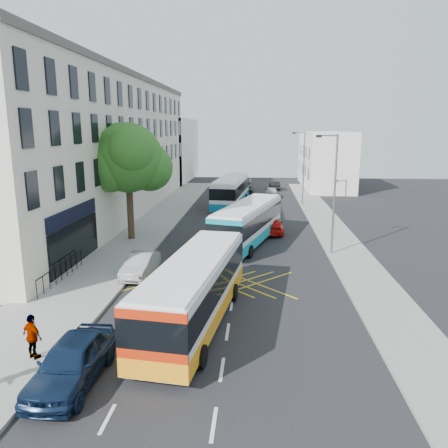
% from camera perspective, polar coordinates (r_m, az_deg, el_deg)
% --- Properties ---
extents(ground, '(120.00, 120.00, 0.00)m').
position_cam_1_polar(ground, '(19.22, 0.47, -13.88)').
color(ground, black).
rests_on(ground, ground).
extents(pavement_left, '(5.00, 70.00, 0.15)m').
position_cam_1_polar(pavement_left, '(34.65, -11.97, -1.96)').
color(pavement_left, gray).
rests_on(pavement_left, ground).
extents(pavement_right, '(3.00, 70.00, 0.15)m').
position_cam_1_polar(pavement_right, '(33.88, 15.02, -2.44)').
color(pavement_right, gray).
rests_on(pavement_right, ground).
extents(terrace_main, '(8.30, 45.00, 13.50)m').
position_cam_1_polar(terrace_main, '(44.38, -15.84, 9.68)').
color(terrace_main, beige).
rests_on(terrace_main, ground).
extents(terrace_far, '(8.00, 20.00, 10.00)m').
position_cam_1_polar(terrace_far, '(73.85, -7.60, 9.58)').
color(terrace_far, silver).
rests_on(terrace_far, ground).
extents(building_right, '(6.00, 18.00, 8.00)m').
position_cam_1_polar(building_right, '(66.08, 13.05, 8.18)').
color(building_right, silver).
rests_on(building_right, ground).
extents(street_tree, '(6.30, 5.70, 8.80)m').
position_cam_1_polar(street_tree, '(33.65, -12.48, 8.34)').
color(street_tree, '#382619').
rests_on(street_tree, pavement_left).
extents(lamp_near, '(1.45, 0.15, 8.00)m').
position_cam_1_polar(lamp_near, '(29.88, 14.08, 4.55)').
color(lamp_near, slate).
rests_on(lamp_near, pavement_right).
extents(lamp_far, '(1.45, 0.15, 8.00)m').
position_cam_1_polar(lamp_far, '(49.60, 10.27, 7.71)').
color(lamp_far, slate).
rests_on(lamp_far, pavement_right).
extents(railings, '(0.08, 5.60, 1.14)m').
position_cam_1_polar(railings, '(26.16, -20.50, -5.73)').
color(railings, black).
rests_on(railings, pavement_left).
extents(bus_near, '(3.82, 10.89, 3.00)m').
position_cam_1_polar(bus_near, '(19.40, -3.80, -8.55)').
color(bus_near, silver).
rests_on(bus_near, ground).
extents(bus_mid, '(5.31, 11.06, 3.03)m').
position_cam_1_polar(bus_mid, '(32.66, 3.18, 0.17)').
color(bus_mid, silver).
rests_on(bus_mid, ground).
extents(bus_far, '(3.68, 11.61, 3.21)m').
position_cam_1_polar(bus_far, '(48.43, 0.91, 4.31)').
color(bus_far, silver).
rests_on(bus_far, ground).
extents(motorbike, '(0.82, 2.32, 2.08)m').
position_cam_1_polar(motorbike, '(16.58, -4.55, -14.66)').
color(motorbike, black).
rests_on(motorbike, ground).
extents(parked_car_blue, '(1.95, 4.67, 1.58)m').
position_cam_1_polar(parked_car_blue, '(16.31, -19.24, -16.59)').
color(parked_car_blue, '#0E1D38').
rests_on(parked_car_blue, ground).
extents(parked_car_silver, '(1.59, 4.07, 1.32)m').
position_cam_1_polar(parked_car_silver, '(26.17, -10.86, -5.28)').
color(parked_car_silver, '#999BA0').
rests_on(parked_car_silver, ground).
extents(red_hatchback, '(1.71, 4.16, 1.20)m').
position_cam_1_polar(red_hatchback, '(36.29, 6.42, -0.26)').
color(red_hatchback, '#C00E08').
rests_on(red_hatchback, ground).
extents(distant_car_grey, '(2.67, 5.44, 1.49)m').
position_cam_1_polar(distant_car_grey, '(59.82, 2.57, 4.94)').
color(distant_car_grey, '#393C40').
rests_on(distant_car_grey, ground).
extents(distant_car_silver, '(1.66, 3.86, 1.30)m').
position_cam_1_polar(distant_car_silver, '(55.42, 6.20, 4.18)').
color(distant_car_silver, '#AFB3B7').
rests_on(distant_car_silver, ground).
extents(distant_car_dark, '(1.55, 3.81, 1.23)m').
position_cam_1_polar(distant_car_dark, '(62.22, 6.61, 5.04)').
color(distant_car_dark, black).
rests_on(distant_car_dark, ground).
extents(pedestrian_far, '(1.09, 0.83, 1.72)m').
position_cam_1_polar(pedestrian_far, '(18.01, -23.74, -13.32)').
color(pedestrian_far, gray).
rests_on(pedestrian_far, pavement_left).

